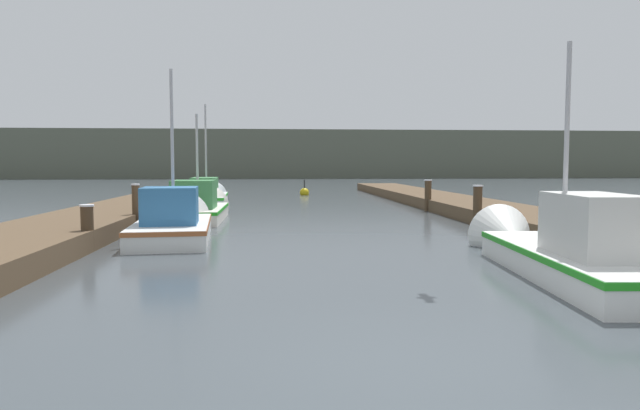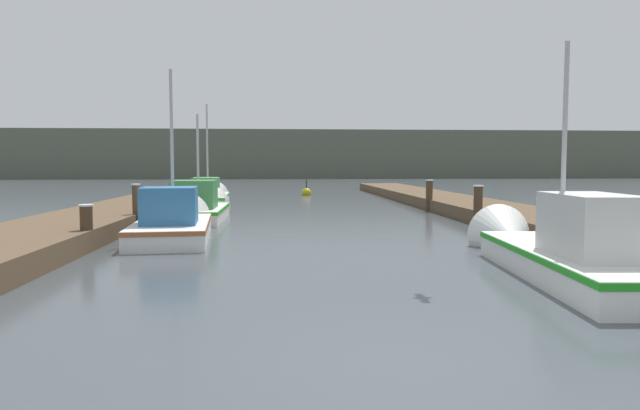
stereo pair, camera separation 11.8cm
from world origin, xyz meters
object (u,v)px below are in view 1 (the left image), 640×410
Objects in this scene: fishing_boat_0 at (552,248)px; mooring_piling_0 at (136,207)px; mooring_piling_1 at (478,206)px; channel_buoy at (304,193)px; mooring_piling_2 at (428,195)px; mooring_piling_3 at (87,228)px; fishing_boat_3 at (207,198)px; fishing_boat_2 at (200,207)px; fishing_boat_1 at (175,222)px.

mooring_piling_0 is at bearing 147.38° from fishing_boat_0.
channel_buoy is at bearing 103.62° from mooring_piling_1.
mooring_piling_3 is at bearing -136.38° from mooring_piling_2.
fishing_boat_3 is at bearing 122.12° from fishing_boat_0.
fishing_boat_3 is at bearing 82.74° from mooring_piling_0.
fishing_boat_3 reaches higher than mooring_piling_2.
fishing_boat_2 is (-7.48, 10.16, -0.01)m from fishing_boat_0.
mooring_piling_2 reaches higher than channel_buoy.
fishing_boat_3 is 12.23m from mooring_piling_3.
fishing_boat_3 is at bearing 137.76° from mooring_piling_1.
fishing_boat_1 is at bearing -46.78° from mooring_piling_0.
channel_buoy is at bearing 71.85° from mooring_piling_0.
fishing_boat_1 is 4.10× the size of mooring_piling_0.
mooring_piling_0 reaches higher than channel_buoy.
fishing_boat_0 is at bearing -95.50° from mooring_piling_2.
mooring_piling_0 is at bearing 128.46° from fishing_boat_1.
fishing_boat_3 reaches higher than channel_buoy.
mooring_piling_2 is (8.70, 7.17, 0.26)m from fishing_boat_1.
fishing_boat_3 is at bearing 164.39° from mooring_piling_2.
fishing_boat_2 is at bearing 68.49° from mooring_piling_0.
fishing_boat_1 is 0.95× the size of fishing_boat_3.
fishing_boat_0 is 12.56m from mooring_piling_2.
mooring_piling_3 is at bearing -97.92° from fishing_boat_3.
mooring_piling_0 is at bearing -99.71° from fishing_boat_3.
fishing_boat_2 is 4.02× the size of mooring_piling_0.
fishing_boat_2 reaches higher than channel_buoy.
fishing_boat_2 is 7.47m from mooring_piling_3.
fishing_boat_3 is (-0.30, 4.84, 0.04)m from fishing_boat_2.
fishing_boat_3 is at bearing 86.86° from fishing_boat_1.
fishing_boat_3 is at bearing 84.52° from mooring_piling_3.
fishing_boat_1 is at bearing 149.36° from fishing_boat_0.
mooring_piling_0 is (-1.05, -8.27, 0.24)m from fishing_boat_3.
fishing_boat_0 is 12.62m from fishing_boat_2.
fishing_boat_2 is at bearing 159.26° from mooring_piling_1.
mooring_piling_1 reaches higher than channel_buoy.
fishing_boat_1 is 4.35× the size of mooring_piling_2.
fishing_boat_2 reaches higher than mooring_piling_1.
mooring_piling_2 is at bearing 34.75° from fishing_boat_1.
fishing_boat_0 is 24.52m from channel_buoy.
channel_buoy is at bearing 72.09° from fishing_boat_1.
channel_buoy is at bearing 74.70° from mooring_piling_3.
mooring_piling_2 is at bearing 89.61° from mooring_piling_1.
channel_buoy is at bearing 109.82° from mooring_piling_2.
fishing_boat_0 is at bearing -40.15° from fishing_boat_1.
fishing_boat_0 is at bearing -53.52° from fishing_boat_2.
mooring_piling_2 reaches higher than mooring_piling_1.
mooring_piling_0 is 18.52m from channel_buoy.
fishing_boat_1 reaches higher than fishing_boat_0.
mooring_piling_2 is at bearing 89.24° from fishing_boat_0.
fishing_boat_2 reaches higher than mooring_piling_0.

